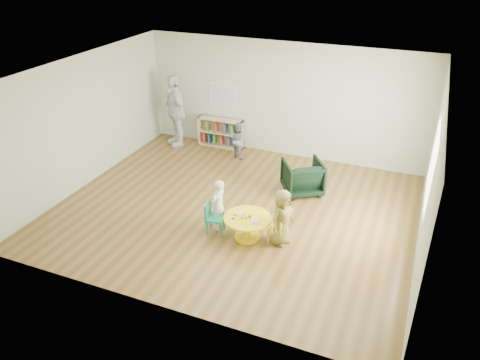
{
  "coord_description": "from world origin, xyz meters",
  "views": [
    {
      "loc": [
        3.18,
        -7.48,
        4.95
      ],
      "look_at": [
        0.23,
        -0.3,
        0.87
      ],
      "focal_mm": 35.0,
      "sensor_mm": 36.0,
      "label": 1
    }
  ],
  "objects": [
    {
      "name": "toddler",
      "position": [
        -0.9,
        2.38,
        0.45
      ],
      "size": [
        0.55,
        0.51,
        0.91
      ],
      "primitive_type": "imported",
      "rotation": [
        0.0,
        0.0,
        2.65
      ],
      "color": "#192040",
      "rests_on": "ground"
    },
    {
      "name": "alphabet_poster",
      "position": [
        -1.6,
        2.98,
        1.35
      ],
      "size": [
        0.74,
        0.01,
        0.54
      ],
      "color": "white",
      "rests_on": "ground"
    },
    {
      "name": "child_right",
      "position": [
        1.22,
        -0.75,
        0.53
      ],
      "size": [
        0.5,
        0.61,
        1.07
      ],
      "primitive_type": "imported",
      "rotation": [
        0.0,
        0.0,
        1.21
      ],
      "color": "gold",
      "rests_on": "ground"
    },
    {
      "name": "child_left",
      "position": [
        -0.02,
        -0.75,
        0.51
      ],
      "size": [
        0.31,
        0.41,
        1.02
      ],
      "primitive_type": "imported",
      "rotation": [
        0.0,
        0.0,
        -1.75
      ],
      "color": "silver",
      "rests_on": "ground"
    },
    {
      "name": "kid_chair_left",
      "position": [
        -0.06,
        -0.9,
        0.33
      ],
      "size": [
        0.38,
        0.38,
        0.62
      ],
      "rotation": [
        0.0,
        0.0,
        -1.42
      ],
      "color": "#188664",
      "rests_on": "ground"
    },
    {
      "name": "bookshelf",
      "position": [
        -1.61,
        2.86,
        0.37
      ],
      "size": [
        1.2,
        0.3,
        0.75
      ],
      "color": "tan",
      "rests_on": "ground"
    },
    {
      "name": "adult_caretaker",
      "position": [
        -2.73,
        2.5,
        0.93
      ],
      "size": [
        1.14,
        1.04,
        1.87
      ],
      "primitive_type": "imported",
      "rotation": [
        0.0,
        0.0,
        -0.68
      ],
      "color": "white",
      "rests_on": "ground"
    },
    {
      "name": "kid_chair_right",
      "position": [
        1.16,
        -0.75,
        0.27
      ],
      "size": [
        0.27,
        0.27,
        0.5
      ],
      "rotation": [
        0.0,
        0.0,
        1.54
      ],
      "color": "yellow",
      "rests_on": "ground"
    },
    {
      "name": "activity_table",
      "position": [
        0.6,
        -0.83,
        0.3
      ],
      "size": [
        0.87,
        0.87,
        0.48
      ],
      "rotation": [
        0.0,
        0.0,
        -0.25
      ],
      "color": "yellow",
      "rests_on": "ground"
    },
    {
      "name": "room",
      "position": [
        0.01,
        0.0,
        1.89
      ],
      "size": [
        7.1,
        7.0,
        2.8
      ],
      "color": "brown",
      "rests_on": "ground"
    },
    {
      "name": "armchair",
      "position": [
        1.05,
        1.22,
        0.36
      ],
      "size": [
        1.09,
        1.09,
        0.73
      ],
      "primitive_type": "imported",
      "rotation": [
        0.0,
        0.0,
        3.71
      ],
      "color": "black",
      "rests_on": "ground"
    }
  ]
}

